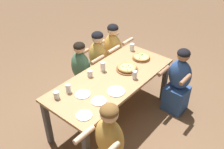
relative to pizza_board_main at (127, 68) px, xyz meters
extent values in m
plane|color=brown|center=(-0.29, 0.05, -0.82)|extent=(18.00, 18.00, 0.00)
cube|color=tan|center=(-0.29, 0.05, -0.05)|extent=(1.97, 0.86, 0.04)
cube|color=#4C4C51|center=(0.63, -0.33, -0.44)|extent=(0.07, 0.07, 0.75)
cube|color=#4C4C51|center=(-1.22, 0.42, -0.44)|extent=(0.07, 0.07, 0.75)
cube|color=#4C4C51|center=(0.63, 0.42, -0.44)|extent=(0.07, 0.07, 0.75)
cylinder|color=brown|center=(0.00, 0.00, -0.02)|extent=(0.33, 0.33, 0.02)
torus|color=tan|center=(0.00, 0.00, 0.01)|extent=(0.28, 0.28, 0.04)
cylinder|color=#E5C675|center=(0.00, 0.00, 0.00)|extent=(0.23, 0.23, 0.04)
cylinder|color=#4C7A3D|center=(-0.02, 0.01, 0.03)|extent=(0.02, 0.02, 0.01)
cylinder|color=#4C7A3D|center=(-0.03, 0.05, 0.03)|extent=(0.02, 0.02, 0.01)
cylinder|color=#4C7A3D|center=(0.04, 0.00, 0.03)|extent=(0.02, 0.02, 0.01)
cylinder|color=#4C7A3D|center=(-0.07, -0.05, 0.03)|extent=(0.02, 0.02, 0.01)
cylinder|color=#4C7A3D|center=(0.01, -0.05, 0.03)|extent=(0.02, 0.02, 0.01)
cylinder|color=brown|center=(0.40, 0.02, -0.02)|extent=(0.28, 0.28, 0.02)
torus|color=tan|center=(0.40, 0.02, 0.00)|extent=(0.26, 0.26, 0.03)
cylinder|color=#E5C675|center=(0.40, 0.02, 0.00)|extent=(0.22, 0.22, 0.03)
cylinder|color=#4C7A3D|center=(0.32, 0.00, 0.01)|extent=(0.02, 0.02, 0.01)
cylinder|color=#4C7A3D|center=(0.45, 0.06, 0.01)|extent=(0.02, 0.02, 0.01)
cylinder|color=#4C7A3D|center=(0.43, 0.03, 0.01)|extent=(0.02, 0.02, 0.01)
cylinder|color=#4C7A3D|center=(0.43, 0.10, 0.01)|extent=(0.02, 0.02, 0.01)
cylinder|color=#4C7A3D|center=(0.46, 0.03, 0.01)|extent=(0.02, 0.02, 0.01)
cylinder|color=#4C7A3D|center=(0.37, 0.02, 0.01)|extent=(0.02, 0.02, 0.01)
cylinder|color=white|center=(-0.83, 0.09, -0.03)|extent=(0.20, 0.20, 0.01)
cube|color=#B7B7BC|center=(-0.83, 0.09, -0.02)|extent=(0.11, 0.10, 0.01)
cylinder|color=white|center=(-0.80, -0.16, -0.03)|extent=(0.20, 0.20, 0.01)
cube|color=#B7B7BC|center=(-0.80, -0.16, -0.02)|extent=(0.11, 0.10, 0.01)
cylinder|color=white|center=(-0.51, -0.20, -0.03)|extent=(0.24, 0.24, 0.01)
cube|color=#B7B7BC|center=(-0.51, -0.20, -0.02)|extent=(0.02, 0.17, 0.01)
cylinder|color=white|center=(-1.10, -0.20, -0.03)|extent=(0.19, 0.19, 0.01)
cube|color=#B7B7BC|center=(-1.10, -0.20, -0.02)|extent=(0.10, 0.10, 0.01)
cylinder|color=silver|center=(-1.09, 0.29, 0.02)|extent=(0.07, 0.07, 0.10)
cylinder|color=#1EA8DB|center=(-1.09, 0.29, 0.01)|extent=(0.06, 0.06, 0.07)
cylinder|color=black|center=(-1.08, 0.29, 0.03)|extent=(0.00, 0.02, 0.13)
cylinder|color=silver|center=(-0.92, 0.26, 0.03)|extent=(0.07, 0.07, 0.13)
cylinder|color=silver|center=(-0.12, -0.22, 0.03)|extent=(0.07, 0.07, 0.13)
cylinder|color=black|center=(-0.12, -0.22, 0.00)|extent=(0.06, 0.06, 0.07)
cylinder|color=silver|center=(0.52, 0.29, 0.03)|extent=(0.08, 0.08, 0.13)
cylinder|color=silver|center=(0.52, 0.29, 0.02)|extent=(0.07, 0.07, 0.10)
cylinder|color=silver|center=(-0.48, 0.30, 0.02)|extent=(0.07, 0.07, 0.10)
cylinder|color=black|center=(-0.48, 0.30, 0.00)|extent=(0.07, 0.07, 0.06)
cylinder|color=silver|center=(-0.25, 0.25, 0.04)|extent=(0.07, 0.07, 0.15)
cylinder|color=silver|center=(-0.25, 0.25, 0.03)|extent=(0.06, 0.06, 0.12)
cube|color=gold|center=(0.12, 0.70, -0.60)|extent=(0.32, 0.34, 0.44)
ellipsoid|color=gold|center=(0.12, 0.70, -0.12)|extent=(0.24, 0.36, 0.52)
sphere|color=beige|center=(0.12, 0.70, 0.23)|extent=(0.19, 0.19, 0.19)
ellipsoid|color=black|center=(0.12, 0.70, 0.27)|extent=(0.19, 0.19, 0.13)
cylinder|color=beige|center=(0.33, 0.87, -0.01)|extent=(0.28, 0.06, 0.06)
cylinder|color=beige|center=(0.33, 0.53, -0.01)|extent=(0.28, 0.06, 0.06)
cube|color=#2D5193|center=(0.53, -0.61, -0.60)|extent=(0.32, 0.34, 0.44)
ellipsoid|color=#2D5193|center=(0.53, -0.61, -0.13)|extent=(0.24, 0.36, 0.49)
sphere|color=#9E7051|center=(0.53, -0.61, 0.20)|extent=(0.19, 0.19, 0.19)
ellipsoid|color=black|center=(0.53, -0.61, 0.24)|extent=(0.19, 0.19, 0.13)
cylinder|color=#9E7051|center=(0.33, -0.78, -0.03)|extent=(0.28, 0.06, 0.06)
cylinder|color=#9E7051|center=(0.33, -0.43, -0.03)|extent=(0.28, 0.06, 0.06)
cube|color=#477556|center=(-0.28, 0.70, -0.60)|extent=(0.32, 0.34, 0.44)
ellipsoid|color=#477556|center=(-0.28, 0.70, -0.13)|extent=(0.24, 0.36, 0.51)
sphere|color=tan|center=(-0.28, 0.70, 0.21)|extent=(0.17, 0.17, 0.17)
ellipsoid|color=black|center=(-0.28, 0.70, 0.24)|extent=(0.18, 0.18, 0.12)
cylinder|color=tan|center=(-0.07, 0.87, -0.02)|extent=(0.28, 0.06, 0.06)
cylinder|color=tan|center=(-0.07, 0.53, -0.02)|extent=(0.28, 0.06, 0.06)
ellipsoid|color=gold|center=(-1.12, -0.61, -0.10)|extent=(0.24, 0.36, 0.56)
sphere|color=beige|center=(-1.12, -0.61, 0.27)|extent=(0.19, 0.19, 0.19)
ellipsoid|color=brown|center=(-1.12, -0.61, 0.30)|extent=(0.20, 0.20, 0.14)
cylinder|color=beige|center=(-1.33, -0.43, 0.01)|extent=(0.28, 0.06, 0.06)
cube|color=gold|center=(0.51, 0.70, -0.60)|extent=(0.32, 0.34, 0.44)
ellipsoid|color=gold|center=(0.51, 0.70, -0.12)|extent=(0.24, 0.36, 0.52)
sphere|color=beige|center=(0.51, 0.70, 0.23)|extent=(0.19, 0.19, 0.19)
ellipsoid|color=black|center=(0.51, 0.70, 0.27)|extent=(0.19, 0.19, 0.13)
cylinder|color=beige|center=(0.72, 0.87, -0.01)|extent=(0.28, 0.06, 0.06)
cylinder|color=beige|center=(0.72, 0.53, -0.01)|extent=(0.28, 0.06, 0.06)
camera|label=1|loc=(-2.52, -1.80, 2.00)|focal=40.00mm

